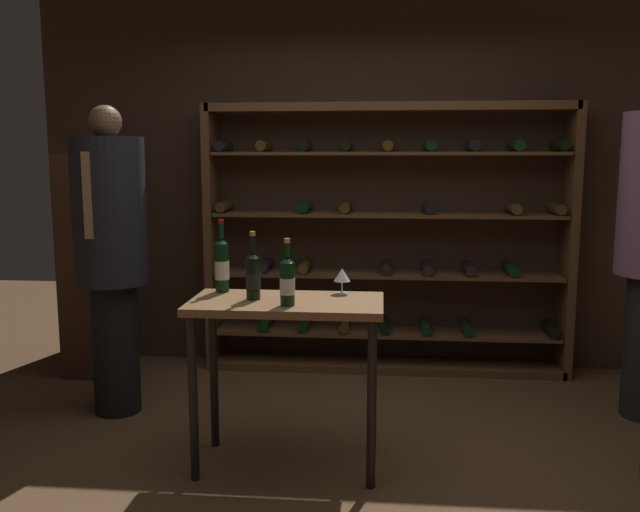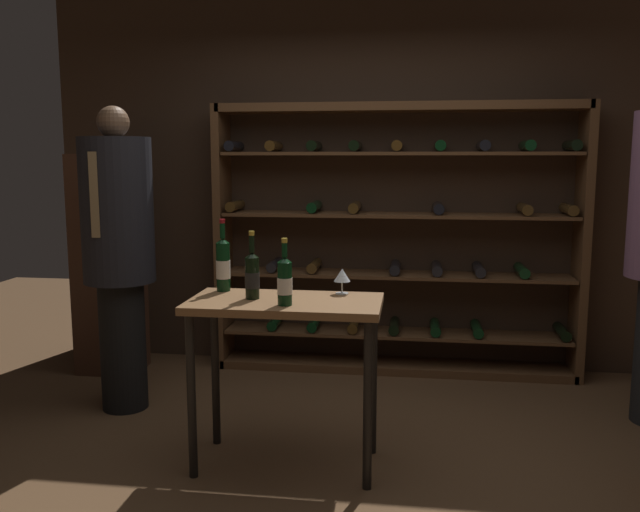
{
  "view_description": "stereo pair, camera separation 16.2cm",
  "coord_description": "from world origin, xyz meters",
  "views": [
    {
      "loc": [
        0.17,
        -3.22,
        1.59
      ],
      "look_at": [
        -0.15,
        0.21,
        1.08
      ],
      "focal_mm": 37.53,
      "sensor_mm": 36.0,
      "label": 1
    },
    {
      "loc": [
        0.33,
        -3.2,
        1.59
      ],
      "look_at": [
        -0.15,
        0.21,
        1.08
      ],
      "focal_mm": 37.53,
      "sensor_mm": 36.0,
      "label": 2
    }
  ],
  "objects": [
    {
      "name": "wine_rack",
      "position": [
        0.21,
        1.68,
        0.99
      ],
      "size": [
        2.67,
        0.32,
        1.97
      ],
      "color": "brown",
      "rests_on": "ground"
    },
    {
      "name": "display_cabinet",
      "position": [
        -1.89,
        1.4,
        0.8
      ],
      "size": [
        0.44,
        0.36,
        1.61
      ],
      "primitive_type": "cube",
      "color": "#4C2D1E",
      "rests_on": "ground"
    },
    {
      "name": "wine_bottle_black_capsule",
      "position": [
        -0.48,
        0.04,
        1.0
      ],
      "size": [
        0.07,
        0.07,
        0.35
      ],
      "color": "black",
      "rests_on": "tasting_table"
    },
    {
      "name": "wine_bottle_gold_foil",
      "position": [
        -0.28,
        -0.08,
        1.0
      ],
      "size": [
        0.07,
        0.07,
        0.33
      ],
      "color": "black",
      "rests_on": "tasting_table"
    },
    {
      "name": "ground_plane",
      "position": [
        0.0,
        0.0,
        0.0
      ],
      "size": [
        9.78,
        9.78,
        0.0
      ],
      "primitive_type": "plane",
      "color": "brown"
    },
    {
      "name": "wine_bottle_green_slim",
      "position": [
        -0.68,
        0.22,
        1.02
      ],
      "size": [
        0.08,
        0.08,
        0.39
      ],
      "color": "black",
      "rests_on": "tasting_table"
    },
    {
      "name": "tasting_table",
      "position": [
        -0.31,
        0.04,
        0.75
      ],
      "size": [
        0.97,
        0.5,
        0.88
      ],
      "color": "brown",
      "rests_on": "ground"
    },
    {
      "name": "wine_glass_stemmed_center",
      "position": [
        -0.04,
        0.22,
        0.97
      ],
      "size": [
        0.09,
        0.09,
        0.13
      ],
      "color": "silver",
      "rests_on": "tasting_table"
    },
    {
      "name": "back_wall",
      "position": [
        0.0,
        1.89,
        1.48
      ],
      "size": [
        4.87,
        0.1,
        2.96
      ],
      "primitive_type": "cube",
      "color": "#3D2B1E",
      "rests_on": "ground"
    },
    {
      "name": "person_guest_khaki",
      "position": [
        -1.48,
        0.68,
        1.05
      ],
      "size": [
        0.44,
        0.45,
        1.89
      ],
      "rotation": [
        0.0,
        0.0,
        0.15
      ],
      "color": "black",
      "rests_on": "ground"
    }
  ]
}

